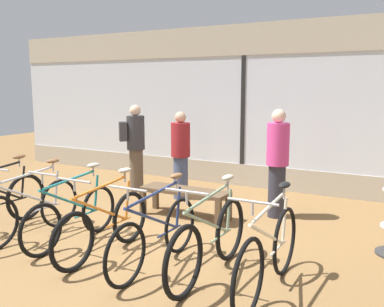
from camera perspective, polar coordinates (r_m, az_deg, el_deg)
ground_plane at (r=5.80m, az=-7.18°, el=-11.30°), size 24.00×24.00×0.00m
shop_back_wall at (r=8.58m, az=6.86°, el=6.45°), size 12.00×0.08×3.20m
bicycle_left at (r=6.11m, az=-20.71°, el=-6.95°), size 0.46×1.73×1.03m
bicycle_center_left at (r=5.74m, az=-15.59°, el=-7.93°), size 0.46×1.66×1.01m
bicycle_center at (r=5.25m, az=-11.60°, el=-9.35°), size 0.46×1.68×1.02m
bicycle_center_right at (r=4.83m, az=-4.78°, el=-10.67°), size 0.46×1.73×1.02m
bicycle_right at (r=4.60m, az=2.39°, el=-11.52°), size 0.46×1.79×1.04m
bicycle_far_right at (r=4.30m, az=10.25°, el=-12.96°), size 0.46×1.78×1.05m
display_bench at (r=6.60m, az=-0.98°, el=-5.44°), size 1.40×0.44×0.44m
customer_near_rack at (r=7.61m, az=-1.53°, el=-0.03°), size 0.46×0.46×1.56m
customer_by_window at (r=6.64m, az=11.32°, el=-1.01°), size 0.42×0.42×1.67m
customer_mid_floor at (r=8.24m, az=-7.62°, el=1.13°), size 0.55×0.54×1.66m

